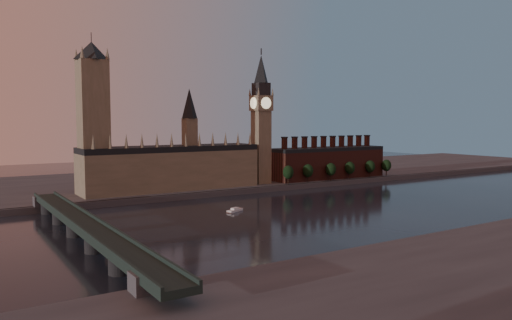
{
  "coord_description": "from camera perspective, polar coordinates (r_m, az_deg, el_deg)",
  "views": [
    {
      "loc": [
        -207.41,
        -223.29,
        54.42
      ],
      "look_at": [
        -29.91,
        55.0,
        28.16
      ],
      "focal_mm": 35.0,
      "sensor_mm": 36.0,
      "label": 1
    }
  ],
  "objects": [
    {
      "name": "westminster_bridge",
      "position": [
        231.55,
        -18.92,
        -7.41
      ],
      "size": [
        14.0,
        200.0,
        11.55
      ],
      "color": "black",
      "rests_on": "ground"
    },
    {
      "name": "victoria_tower",
      "position": [
        349.43,
        -18.12,
        5.09
      ],
      "size": [
        24.0,
        24.0,
        108.0
      ],
      "color": "#82725D",
      "rests_on": "north_bank"
    },
    {
      "name": "river_boat",
      "position": [
        299.66,
        -2.44,
        -5.74
      ],
      "size": [
        12.44,
        8.14,
        2.42
      ],
      "rotation": [
        0.0,
        0.0,
        0.43
      ],
      "color": "white",
      "rests_on": "ground"
    },
    {
      "name": "embankment_tree_2",
      "position": [
        422.72,
        8.55,
        -1.06
      ],
      "size": [
        8.6,
        8.6,
        14.88
      ],
      "color": "black",
      "rests_on": "north_bank"
    },
    {
      "name": "north_bank",
      "position": [
        454.79,
        -5.17,
        -2.09
      ],
      "size": [
        900.0,
        182.0,
        4.0
      ],
      "color": "#4B4B51",
      "rests_on": "ground"
    },
    {
      "name": "chimney_block",
      "position": [
        441.62,
        8.21,
        -0.25
      ],
      "size": [
        110.0,
        25.0,
        37.0
      ],
      "color": "#52251F",
      "rests_on": "north_bank"
    },
    {
      "name": "embankment_tree_0",
      "position": [
        395.46,
        3.7,
        -1.4
      ],
      "size": [
        8.6,
        8.6,
        14.88
      ],
      "color": "black",
      "rests_on": "north_bank"
    },
    {
      "name": "embankment_tree_3",
      "position": [
        438.53,
        10.68,
        -0.89
      ],
      "size": [
        8.6,
        8.6,
        14.88
      ],
      "color": "black",
      "rests_on": "north_bank"
    },
    {
      "name": "ground",
      "position": [
        309.58,
        10.24,
        -5.65
      ],
      "size": [
        900.0,
        900.0,
        0.0
      ],
      "primitive_type": "plane",
      "color": "black",
      "rests_on": "ground"
    },
    {
      "name": "embankment_tree_5",
      "position": [
        469.06,
        14.68,
        -0.61
      ],
      "size": [
        8.6,
        8.6,
        14.88
      ],
      "color": "black",
      "rests_on": "north_bank"
    },
    {
      "name": "big_ben",
      "position": [
        397.94,
        0.59,
        4.9
      ],
      "size": [
        15.0,
        15.0,
        107.0
      ],
      "color": "#82725D",
      "rests_on": "north_bank"
    },
    {
      "name": "embankment_tree_1",
      "position": [
        408.63,
        5.96,
        -1.23
      ],
      "size": [
        8.6,
        8.6,
        14.88
      ],
      "color": "black",
      "rests_on": "north_bank"
    },
    {
      "name": "embankment_tree_4",
      "position": [
        455.49,
        12.91,
        -0.72
      ],
      "size": [
        8.6,
        8.6,
        14.88
      ],
      "color": "black",
      "rests_on": "north_bank"
    },
    {
      "name": "palace_of_westminster",
      "position": [
        368.65,
        -9.57,
        -0.62
      ],
      "size": [
        130.0,
        30.3,
        74.0
      ],
      "color": "#82725D",
      "rests_on": "north_bank"
    }
  ]
}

